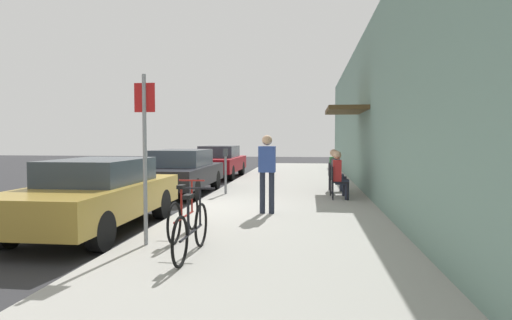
# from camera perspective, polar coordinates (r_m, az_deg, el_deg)

# --- Properties ---
(ground_plane) EXTENTS (60.00, 60.00, 0.00)m
(ground_plane) POSITION_cam_1_polar(r_m,az_deg,el_deg) (10.24, -9.38, -6.96)
(ground_plane) COLOR #2D2D30
(sidewalk_slab) EXTENTS (4.50, 32.00, 0.12)m
(sidewalk_slab) POSITION_cam_1_polar(r_m,az_deg,el_deg) (11.81, 4.01, -5.31)
(sidewalk_slab) COLOR #9E9B93
(sidewalk_slab) RESTS_ON ground_plane
(building_facade) EXTENTS (1.40, 32.00, 4.97)m
(building_facade) POSITION_cam_1_polar(r_m,az_deg,el_deg) (11.84, 15.79, 6.37)
(building_facade) COLOR gray
(building_facade) RESTS_ON ground_plane
(parked_car_0) EXTENTS (1.80, 4.40, 1.36)m
(parked_car_0) POSITION_cam_1_polar(r_m,az_deg,el_deg) (8.60, -20.55, -4.23)
(parked_car_0) COLOR #A58433
(parked_car_0) RESTS_ON ground_plane
(parked_car_1) EXTENTS (1.80, 4.40, 1.39)m
(parked_car_1) POSITION_cam_1_polar(r_m,az_deg,el_deg) (13.57, -9.94, -1.48)
(parked_car_1) COLOR black
(parked_car_1) RESTS_ON ground_plane
(parked_car_2) EXTENTS (1.80, 4.40, 1.41)m
(parked_car_2) POSITION_cam_1_polar(r_m,az_deg,el_deg) (19.01, -4.96, -0.16)
(parked_car_2) COLOR maroon
(parked_car_2) RESTS_ON ground_plane
(parking_meter) EXTENTS (0.12, 0.10, 1.32)m
(parking_meter) POSITION_cam_1_polar(r_m,az_deg,el_deg) (12.51, -4.09, -1.04)
(parking_meter) COLOR slate
(parking_meter) RESTS_ON sidewalk_slab
(street_sign) EXTENTS (0.32, 0.06, 2.60)m
(street_sign) POSITION_cam_1_polar(r_m,az_deg,el_deg) (6.69, -14.64, 1.85)
(street_sign) COLOR gray
(street_sign) RESTS_ON sidewalk_slab
(bicycle_0) EXTENTS (0.46, 1.71, 0.90)m
(bicycle_0) POSITION_cam_1_polar(r_m,az_deg,el_deg) (6.05, -8.62, -9.28)
(bicycle_0) COLOR black
(bicycle_0) RESTS_ON sidewalk_slab
(bicycle_1) EXTENTS (0.46, 1.71, 0.90)m
(bicycle_1) POSITION_cam_1_polar(r_m,az_deg,el_deg) (7.23, -9.57, -7.26)
(bicycle_1) COLOR black
(bicycle_1) RESTS_ON sidewalk_slab
(cafe_chair_0) EXTENTS (0.46, 0.46, 0.87)m
(cafe_chair_0) POSITION_cam_1_polar(r_m,az_deg,el_deg) (11.61, 10.78, -2.70)
(cafe_chair_0) COLOR black
(cafe_chair_0) RESTS_ON sidewalk_slab
(seated_patron_0) EXTENTS (0.44, 0.37, 1.29)m
(seated_patron_0) POSITION_cam_1_polar(r_m,az_deg,el_deg) (11.59, 11.08, -1.76)
(seated_patron_0) COLOR #232838
(seated_patron_0) RESTS_ON sidewalk_slab
(cafe_chair_1) EXTENTS (0.50, 0.50, 0.87)m
(cafe_chair_1) POSITION_cam_1_polar(r_m,az_deg,el_deg) (12.43, 10.54, -2.32)
(cafe_chair_1) COLOR black
(cafe_chair_1) RESTS_ON sidewalk_slab
(seated_patron_1) EXTENTS (0.47, 0.41, 1.29)m
(seated_patron_1) POSITION_cam_1_polar(r_m,az_deg,el_deg) (12.41, 10.82, -1.44)
(seated_patron_1) COLOR #232838
(seated_patron_1) RESTS_ON sidewalk_slab
(cafe_chair_2) EXTENTS (0.45, 0.45, 0.87)m
(cafe_chair_2) POSITION_cam_1_polar(r_m,az_deg,el_deg) (13.40, 10.29, -1.94)
(cafe_chair_2) COLOR black
(cafe_chair_2) RESTS_ON sidewalk_slab
(seated_patron_2) EXTENTS (0.43, 0.37, 1.29)m
(seated_patron_2) POSITION_cam_1_polar(r_m,az_deg,el_deg) (13.39, 10.55, -1.12)
(seated_patron_2) COLOR #232838
(seated_patron_2) RESTS_ON sidewalk_slab
(pedestrian_standing) EXTENTS (0.36, 0.22, 1.70)m
(pedestrian_standing) POSITION_cam_1_polar(r_m,az_deg,el_deg) (9.21, 1.48, -1.01)
(pedestrian_standing) COLOR #232838
(pedestrian_standing) RESTS_ON sidewalk_slab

